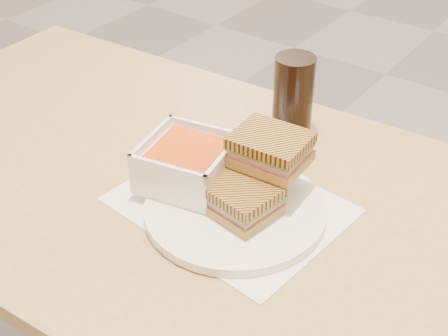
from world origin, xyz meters
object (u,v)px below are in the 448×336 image
Objects in this scene: soup_bowl at (187,165)px; panini_lower at (240,198)px; main_table at (164,223)px; plate at (235,210)px; cola_glass at (293,97)px.

panini_lower is (0.11, -0.01, -0.01)m from soup_bowl.
plate is (0.17, -0.02, 0.12)m from main_table.
plate is 1.78× the size of soup_bowl.
plate is at bearing -6.31° from main_table.
main_table is 7.95× the size of soup_bowl.
main_table is 0.18m from soup_bowl.
soup_bowl is at bearing 175.25° from plate.
panini_lower reaches higher than plate.
cola_glass is (0.12, 0.23, 0.19)m from main_table.
soup_bowl is 1.02× the size of cola_glass.
panini_lower is 0.78× the size of cola_glass.
main_table is at bearing -116.53° from cola_glass.
main_table is at bearing 173.69° from plate.
soup_bowl is (-0.10, 0.01, 0.04)m from plate.
panini_lower is at bearing -7.49° from main_table.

